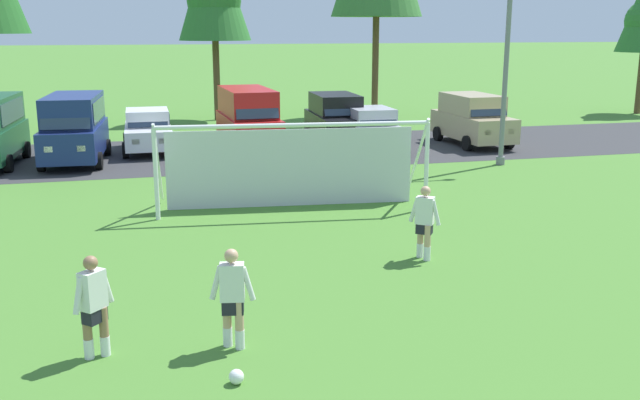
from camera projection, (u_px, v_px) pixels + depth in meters
The scene contains 14 objects.
ground_plane at pixel (298, 234), 17.68m from camera, with size 400.00×400.00×0.00m, color #477A2D.
parking_lot_strip at pixel (233, 153), 29.12m from camera, with size 52.00×8.40×0.01m, color #333335.
soccer_ball at pixel (236, 377), 10.24m from camera, with size 0.22×0.22×0.22m.
soccer_goal at pixel (292, 162), 20.00m from camera, with size 7.57×2.67×2.57m.
player_striker_near at pixel (94, 307), 10.92m from camera, with size 0.62×0.54×1.64m.
player_midfield_center at pixel (424, 223), 15.61m from camera, with size 0.60×0.57×1.64m.
player_defender_far at pixel (233, 299), 11.25m from camera, with size 0.72×0.31×1.64m.
parked_car_slot_center_left at pixel (74, 127), 26.69m from camera, with size 2.43×4.92×2.52m.
parked_car_slot_center at pixel (148, 130), 29.12m from camera, with size 2.05×4.21×1.72m.
parked_car_slot_center_right at pixel (248, 117), 29.51m from camera, with size 2.35×4.88×2.52m.
parked_car_slot_right at pixel (336, 119), 30.99m from camera, with size 2.26×4.66×2.16m.
parked_car_slot_far_right at pixel (371, 128), 29.72m from camera, with size 2.09×4.23×1.72m.
parked_car_slot_end at pixel (473, 119), 30.89m from camera, with size 2.23×4.65×2.16m.
street_lamp at pixel (511, 55), 25.70m from camera, with size 2.00×0.32×7.74m.
Camera 1 is at (-3.64, -1.60, 4.98)m, focal length 40.28 mm.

